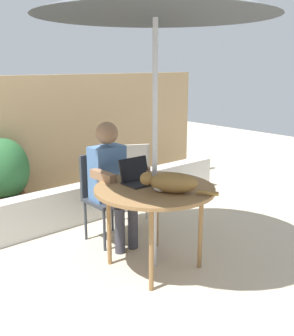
# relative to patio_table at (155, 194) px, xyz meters

# --- Properties ---
(ground_plane) EXTENTS (14.00, 14.00, 0.00)m
(ground_plane) POSITION_rel_patio_table_xyz_m (0.00, 0.00, -0.69)
(ground_plane) COLOR #BCAD93
(fence_back) EXTENTS (4.88, 0.08, 1.65)m
(fence_back) POSITION_rel_patio_table_xyz_m (0.00, 1.99, 0.14)
(fence_back) COLOR tan
(fence_back) RESTS_ON ground
(planter_wall_low) EXTENTS (4.39, 0.20, 0.44)m
(planter_wall_low) POSITION_rel_patio_table_xyz_m (0.00, 1.34, -0.47)
(planter_wall_low) COLOR beige
(planter_wall_low) RESTS_ON ground
(patio_table) EXTENTS (1.05, 1.05, 0.75)m
(patio_table) POSITION_rel_patio_table_xyz_m (0.00, 0.00, 0.00)
(patio_table) COLOR olive
(patio_table) RESTS_ON ground
(chair_occupied) EXTENTS (0.40, 0.40, 0.90)m
(chair_occupied) POSITION_rel_patio_table_xyz_m (0.00, 0.79, -0.16)
(chair_occupied) COLOR #33383F
(chair_occupied) RESTS_ON ground
(chair_empty) EXTENTS (0.54, 0.54, 0.90)m
(chair_empty) POSITION_rel_patio_table_xyz_m (0.49, 0.91, -0.16)
(chair_empty) COLOR #B2A899
(chair_empty) RESTS_ON ground
(person_seated) EXTENTS (0.48, 0.48, 1.24)m
(person_seated) POSITION_rel_patio_table_xyz_m (0.00, 0.63, 0.01)
(person_seated) COLOR #4C72A5
(person_seated) RESTS_ON ground
(laptop) EXTENTS (0.30, 0.26, 0.21)m
(laptop) POSITION_rel_patio_table_xyz_m (-0.02, 0.20, 0.12)
(laptop) COLOR black
(laptop) RESTS_ON patio_table
(cat) EXTENTS (0.42, 0.56, 0.17)m
(cat) POSITION_rel_patio_table_xyz_m (0.00, -0.19, 0.14)
(cat) COLOR olive
(cat) RESTS_ON patio_table
(potted_plant_near_fence) EXTENTS (0.53, 0.53, 1.00)m
(potted_plant_near_fence) POSITION_rel_patio_table_xyz_m (-0.62, 1.79, -0.14)
(potted_plant_near_fence) COLOR #9E5138
(potted_plant_near_fence) RESTS_ON ground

